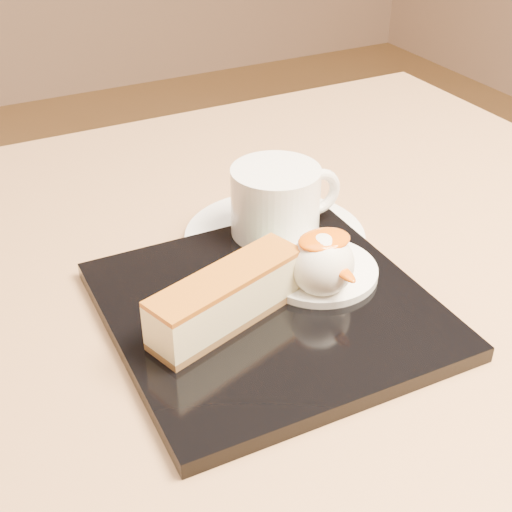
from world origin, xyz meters
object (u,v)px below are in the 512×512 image
ice_cream_scoop (322,264)px  dessert_plate (269,309)px  table (291,461)px  saucer (275,239)px  coffee_cup (277,201)px  cheesecake (227,298)px

ice_cream_scoop → dessert_plate: bearing=172.9°
dessert_plate → ice_cream_scoop: bearing=-7.1°
table → ice_cream_scoop: 0.19m
table → saucer: 0.19m
ice_cream_scoop → coffee_cup: (0.01, 0.09, 0.00)m
table → cheesecake: size_ratio=6.49×
cheesecake → coffee_cup: (0.09, 0.09, 0.01)m
ice_cream_scoop → coffee_cup: bearing=81.8°
dessert_plate → cheesecake: 0.04m
table → coffee_cup: coffee_cup is taller
dessert_plate → ice_cream_scoop: 0.05m
table → ice_cream_scoop: ice_cream_scoop is taller
table → cheesecake: (-0.05, 0.00, 0.19)m
coffee_cup → saucer: bearing=-180.0°
ice_cream_scoop → saucer: size_ratio=0.31×
dessert_plate → cheesecake: cheesecake is taller
ice_cream_scoop → coffee_cup: coffee_cup is taller
cheesecake → table: bearing=-21.7°
saucer → table: bearing=-109.5°
table → dessert_plate: (-0.02, 0.01, 0.16)m
dessert_plate → ice_cream_scoop: size_ratio=4.73×
table → dessert_plate: dessert_plate is taller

